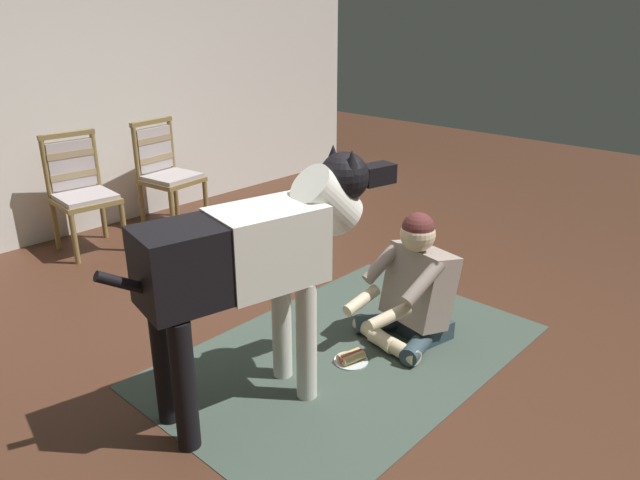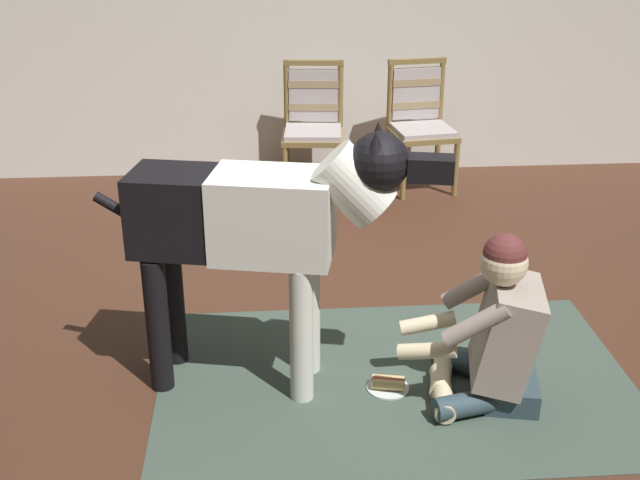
% 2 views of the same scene
% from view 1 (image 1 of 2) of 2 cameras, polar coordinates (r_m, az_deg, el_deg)
% --- Properties ---
extents(ground_plane, '(13.81, 13.81, 0.00)m').
position_cam_1_polar(ground_plane, '(3.57, -0.53, -11.51)').
color(ground_plane, '#44271A').
extents(back_wall, '(7.37, 0.10, 2.60)m').
position_cam_1_polar(back_wall, '(5.65, -24.91, 12.98)').
color(back_wall, silver).
rests_on(back_wall, ground).
extents(area_rug, '(2.27, 1.49, 0.01)m').
position_cam_1_polar(area_rug, '(3.63, 2.70, -10.85)').
color(area_rug, '#3A483E').
rests_on(area_rug, ground).
extents(dining_chair_left_of_pair, '(0.50, 0.50, 0.98)m').
position_cam_1_polar(dining_chair_left_of_pair, '(5.38, -21.96, 4.76)').
color(dining_chair_left_of_pair, olive).
rests_on(dining_chair_left_of_pair, ground).
extents(dining_chair_right_of_pair, '(0.52, 0.52, 0.98)m').
position_cam_1_polar(dining_chair_right_of_pair, '(5.76, -14.62, 6.64)').
color(dining_chair_right_of_pair, olive).
rests_on(dining_chair_right_of_pair, ground).
extents(person_sitting_on_floor, '(0.70, 0.57, 0.83)m').
position_cam_1_polar(person_sitting_on_floor, '(3.68, 8.87, -4.68)').
color(person_sitting_on_floor, '#2E4049').
rests_on(person_sitting_on_floor, ground).
extents(large_dog, '(1.58, 0.52, 1.28)m').
position_cam_1_polar(large_dog, '(2.89, -6.08, -1.48)').
color(large_dog, silver).
rests_on(large_dog, ground).
extents(hot_dog_on_plate, '(0.20, 0.20, 0.06)m').
position_cam_1_polar(hot_dog_on_plate, '(3.55, 2.99, -11.19)').
color(hot_dog_on_plate, silver).
rests_on(hot_dog_on_plate, ground).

